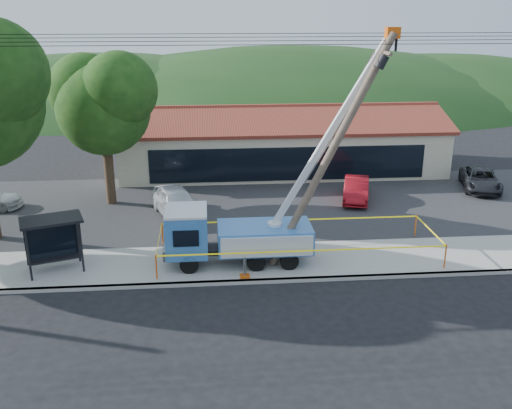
{
  "coord_description": "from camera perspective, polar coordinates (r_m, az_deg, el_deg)",
  "views": [
    {
      "loc": [
        -1.2,
        -19.62,
        11.13
      ],
      "look_at": [
        0.92,
        5.0,
        2.53
      ],
      "focal_mm": 40.0,
      "sensor_mm": 36.0,
      "label": 1
    }
  ],
  "objects": [
    {
      "name": "bus_shelter",
      "position": [
        26.18,
        -19.72,
        -2.55
      ],
      "size": [
        2.9,
        2.29,
        2.44
      ],
      "rotation": [
        0.0,
        0.0,
        0.33
      ],
      "color": "black",
      "rests_on": "ground"
    },
    {
      "name": "car_red",
      "position": [
        34.89,
        9.91,
        0.29
      ],
      "size": [
        2.48,
        4.33,
        1.35
      ],
      "primitive_type": "imported",
      "rotation": [
        0.0,
        0.0,
        -0.27
      ],
      "color": "maroon",
      "rests_on": "ground"
    },
    {
      "name": "curb",
      "position": [
        24.4,
        -1.58,
        -7.75
      ],
      "size": [
        60.0,
        0.25,
        0.15
      ],
      "primitive_type": "cube",
      "color": "#98968E",
      "rests_on": "ground"
    },
    {
      "name": "leaning_pole",
      "position": [
        24.47,
        7.96,
        6.05
      ],
      "size": [
        5.13,
        1.92,
        10.13
      ],
      "color": "brown",
      "rests_on": "ground"
    },
    {
      "name": "caution_tape",
      "position": [
        26.4,
        4.15,
        -3.48
      ],
      "size": [
        12.68,
        3.82,
        1.11
      ],
      "color": "#E1540C",
      "rests_on": "ground"
    },
    {
      "name": "hill_center",
      "position": [
        76.27,
        3.65,
        10.77
      ],
      "size": [
        89.6,
        64.0,
        32.0
      ],
      "primitive_type": "ellipsoid",
      "color": "#163714",
      "rests_on": "ground"
    },
    {
      "name": "ground",
      "position": [
        22.59,
        -1.25,
        -10.33
      ],
      "size": [
        120.0,
        120.0,
        0.0
      ],
      "primitive_type": "plane",
      "color": "black",
      "rests_on": "ground"
    },
    {
      "name": "utility_truck",
      "position": [
        25.48,
        -2.06,
        -2.72
      ],
      "size": [
        9.91,
        3.51,
        10.22
      ],
      "color": "black",
      "rests_on": "ground"
    },
    {
      "name": "car_silver",
      "position": [
        32.11,
        -7.9,
        -1.28
      ],
      "size": [
        3.31,
        5.06,
        1.6
      ],
      "primitive_type": "imported",
      "rotation": [
        0.0,
        0.0,
        0.33
      ],
      "color": "silver",
      "rests_on": "ground"
    },
    {
      "name": "parking_lot",
      "position": [
        33.53,
        -2.59,
        -0.12
      ],
      "size": [
        60.0,
        12.0,
        0.1
      ],
      "primitive_type": "cube",
      "color": "#28282B",
      "rests_on": "ground"
    },
    {
      "name": "hill_west",
      "position": [
        76.7,
        -15.47,
        10.17
      ],
      "size": [
        78.4,
        56.0,
        28.0
      ],
      "primitive_type": "ellipsoid",
      "color": "#163714",
      "rests_on": "ground"
    },
    {
      "name": "strip_mall",
      "position": [
        41.0,
        2.52,
        6.14
      ],
      "size": [
        22.5,
        8.53,
        4.67
      ],
      "color": "#B9B492",
      "rests_on": "ground"
    },
    {
      "name": "sidewalk",
      "position": [
        26.11,
        -1.83,
        -5.87
      ],
      "size": [
        60.0,
        4.0,
        0.15
      ],
      "primitive_type": "cube",
      "color": "#98968E",
      "rests_on": "ground"
    },
    {
      "name": "car_dark",
      "position": [
        39.14,
        21.41,
        1.31
      ],
      "size": [
        3.34,
        5.03,
        1.28
      ],
      "primitive_type": "imported",
      "rotation": [
        0.0,
        0.0,
        -0.28
      ],
      "color": "black",
      "rests_on": "ground"
    },
    {
      "name": "hill_east",
      "position": [
        81.64,
        17.91,
        10.45
      ],
      "size": [
        72.8,
        52.0,
        26.0
      ],
      "primitive_type": "ellipsoid",
      "color": "#163714",
      "rests_on": "ground"
    },
    {
      "name": "tree_lot",
      "position": [
        33.5,
        -15.07,
        10.1
      ],
      "size": [
        6.3,
        5.6,
        8.94
      ],
      "color": "#332316",
      "rests_on": "ground"
    }
  ]
}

